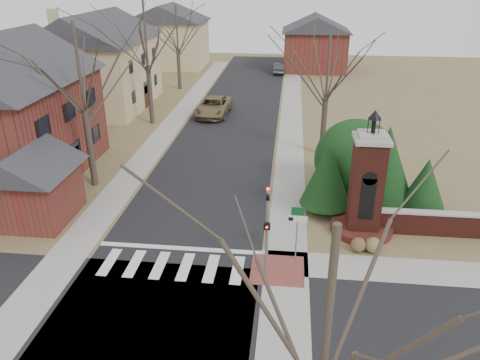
# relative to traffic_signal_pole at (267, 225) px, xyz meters

# --- Properties ---
(ground) EXTENTS (120.00, 120.00, 0.00)m
(ground) POSITION_rel_traffic_signal_pole_xyz_m (-4.30, -0.57, -2.59)
(ground) COLOR brown
(ground) RESTS_ON ground
(main_street) EXTENTS (8.00, 70.00, 0.01)m
(main_street) POSITION_rel_traffic_signal_pole_xyz_m (-4.30, 21.43, -2.58)
(main_street) COLOR black
(main_street) RESTS_ON ground
(cross_street) EXTENTS (120.00, 8.00, 0.01)m
(cross_street) POSITION_rel_traffic_signal_pole_xyz_m (-4.30, -3.57, -2.58)
(cross_street) COLOR black
(cross_street) RESTS_ON ground
(crosswalk_zone) EXTENTS (8.00, 2.20, 0.02)m
(crosswalk_zone) POSITION_rel_traffic_signal_pole_xyz_m (-4.30, 0.23, -2.58)
(crosswalk_zone) COLOR silver
(crosswalk_zone) RESTS_ON ground
(stop_bar) EXTENTS (8.00, 0.35, 0.02)m
(stop_bar) POSITION_rel_traffic_signal_pole_xyz_m (-4.30, 1.73, -2.58)
(stop_bar) COLOR silver
(stop_bar) RESTS_ON ground
(sidewalk_right_main) EXTENTS (2.00, 60.00, 0.02)m
(sidewalk_right_main) POSITION_rel_traffic_signal_pole_xyz_m (0.90, 21.43, -2.58)
(sidewalk_right_main) COLOR gray
(sidewalk_right_main) RESTS_ON ground
(sidewalk_left) EXTENTS (2.00, 60.00, 0.02)m
(sidewalk_left) POSITION_rel_traffic_signal_pole_xyz_m (-9.50, 21.43, -2.58)
(sidewalk_left) COLOR gray
(sidewalk_left) RESTS_ON ground
(curb_apron) EXTENTS (2.40, 2.40, 0.02)m
(curb_apron) POSITION_rel_traffic_signal_pole_xyz_m (0.50, 0.43, -2.57)
(curb_apron) COLOR brown
(curb_apron) RESTS_ON ground
(traffic_signal_pole) EXTENTS (0.28, 0.41, 4.50)m
(traffic_signal_pole) POSITION_rel_traffic_signal_pole_xyz_m (0.00, 0.00, 0.00)
(traffic_signal_pole) COLOR slate
(traffic_signal_pole) RESTS_ON ground
(sign_post) EXTENTS (0.90, 0.07, 2.75)m
(sign_post) POSITION_rel_traffic_signal_pole_xyz_m (1.29, 1.41, -0.64)
(sign_post) COLOR slate
(sign_post) RESTS_ON ground
(brick_gate_monument) EXTENTS (3.20, 3.20, 6.47)m
(brick_gate_monument) POSITION_rel_traffic_signal_pole_xyz_m (4.70, 4.42, -0.42)
(brick_gate_monument) COLOR #562119
(brick_gate_monument) RESTS_ON ground
(brick_garden_wall) EXTENTS (7.50, 0.50, 1.30)m
(brick_garden_wall) POSITION_rel_traffic_signal_pole_xyz_m (9.20, 4.43, -1.93)
(brick_garden_wall) COLOR #562119
(brick_garden_wall) RESTS_ON ground
(house_stucco_left) EXTENTS (9.80, 12.80, 9.28)m
(house_stucco_left) POSITION_rel_traffic_signal_pole_xyz_m (-17.80, 26.42, 2.01)
(house_stucco_left) COLOR #C8BD85
(house_stucco_left) RESTS_ON ground
(garage_left) EXTENTS (4.80, 4.80, 4.29)m
(garage_left) POSITION_rel_traffic_signal_pole_xyz_m (-12.82, 3.92, -0.35)
(garage_left) COLOR maroon
(garage_left) RESTS_ON ground
(house_distant_left) EXTENTS (10.80, 8.80, 8.53)m
(house_distant_left) POSITION_rel_traffic_signal_pole_xyz_m (-16.31, 47.42, 1.66)
(house_distant_left) COLOR #C8BD85
(house_distant_left) RESTS_ON ground
(house_distant_right) EXTENTS (8.80, 8.80, 7.30)m
(house_distant_right) POSITION_rel_traffic_signal_pole_xyz_m (3.69, 47.42, 1.06)
(house_distant_right) COLOR maroon
(house_distant_right) RESTS_ON ground
(evergreen_near) EXTENTS (2.80, 2.80, 4.10)m
(evergreen_near) POSITION_rel_traffic_signal_pole_xyz_m (2.90, 6.43, -0.29)
(evergreen_near) COLOR #473D33
(evergreen_near) RESTS_ON ground
(evergreen_mid) EXTENTS (3.40, 3.40, 4.70)m
(evergreen_mid) POSITION_rel_traffic_signal_pole_xyz_m (6.20, 7.63, 0.01)
(evergreen_mid) COLOR #473D33
(evergreen_mid) RESTS_ON ground
(evergreen_far) EXTENTS (2.40, 2.40, 3.30)m
(evergreen_far) POSITION_rel_traffic_signal_pole_xyz_m (8.20, 6.63, -0.69)
(evergreen_far) COLOR #473D33
(evergreen_far) RESTS_ON ground
(evergreen_mass) EXTENTS (4.80, 4.80, 4.80)m
(evergreen_mass) POSITION_rel_traffic_signal_pole_xyz_m (4.70, 8.93, -0.19)
(evergreen_mass) COLOR black
(evergreen_mass) RESTS_ON ground
(bare_tree_0) EXTENTS (8.05, 8.05, 11.15)m
(bare_tree_0) POSITION_rel_traffic_signal_pole_xyz_m (-11.30, 8.43, 5.11)
(bare_tree_0) COLOR #473D33
(bare_tree_0) RESTS_ON ground
(bare_tree_1) EXTENTS (8.40, 8.40, 11.64)m
(bare_tree_1) POSITION_rel_traffic_signal_pole_xyz_m (-11.30, 21.43, 5.44)
(bare_tree_1) COLOR #473D33
(bare_tree_1) RESTS_ON ground
(bare_tree_2) EXTENTS (7.35, 7.35, 10.19)m
(bare_tree_2) POSITION_rel_traffic_signal_pole_xyz_m (-11.80, 34.43, 4.44)
(bare_tree_2) COLOR #473D33
(bare_tree_2) RESTS_ON ground
(bare_tree_3) EXTENTS (7.00, 7.00, 9.70)m
(bare_tree_3) POSITION_rel_traffic_signal_pole_xyz_m (3.20, 15.43, 4.10)
(bare_tree_3) COLOR #473D33
(bare_tree_3) RESTS_ON ground
(bare_tree_4) EXTENTS (6.65, 6.65, 9.21)m
(bare_tree_4) POSITION_rel_traffic_signal_pole_xyz_m (1.70, -9.57, 3.77)
(bare_tree_4) COLOR #473D33
(bare_tree_4) RESTS_ON ground
(pickup_truck) EXTENTS (2.99, 5.95, 1.62)m
(pickup_truck) POSITION_rel_traffic_signal_pole_xyz_m (-6.30, 24.41, -1.78)
(pickup_truck) COLOR olive
(pickup_truck) RESTS_ON ground
(distant_car) EXTENTS (1.44, 4.04, 1.33)m
(distant_car) POSITION_rel_traffic_signal_pole_xyz_m (-0.90, 44.22, -1.92)
(distant_car) COLOR #33363B
(distant_car) RESTS_ON ground
(dry_shrub_left) EXTENTS (0.72, 0.72, 0.72)m
(dry_shrub_left) POSITION_rel_traffic_signal_pole_xyz_m (4.30, 2.43, -2.22)
(dry_shrub_left) COLOR brown
(dry_shrub_left) RESTS_ON ground
(dry_shrub_right) EXTENTS (0.77, 0.77, 0.77)m
(dry_shrub_right) POSITION_rel_traffic_signal_pole_xyz_m (5.00, 2.43, -2.20)
(dry_shrub_right) COLOR brown
(dry_shrub_right) RESTS_ON ground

